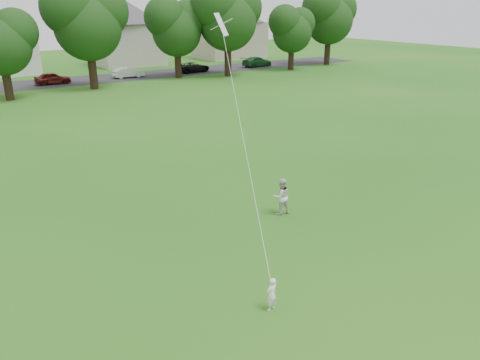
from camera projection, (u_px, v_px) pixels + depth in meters
ground at (260, 272)px, 14.43m from camera, size 160.00×160.00×0.00m
street at (15, 86)px, 47.08m from camera, size 90.00×7.00×0.01m
toddler at (272, 294)px, 12.50m from camera, size 0.40×0.30×0.98m
older_boy at (281, 196)px, 18.20m from camera, size 0.78×0.64×1.48m
kite at (241, 128)px, 15.73m from camera, size 2.46×4.86×11.44m
tree_row at (41, 20)px, 41.28m from camera, size 82.75×9.42×10.58m
parked_cars at (27, 80)px, 46.66m from camera, size 64.06×2.54×1.28m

